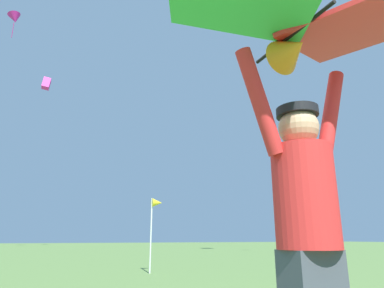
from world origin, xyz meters
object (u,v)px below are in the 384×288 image
held_stunt_kite (298,23)px  distant_kite_magenta_low_left (46,84)px  kite_flyer_person (307,227)px  distant_kite_magenta_low_right (15,18)px  distant_kite_green_mid_left (269,1)px  marker_flag (156,208)px

held_stunt_kite → distant_kite_magenta_low_left: distant_kite_magenta_low_left is taller
distant_kite_magenta_low_left → kite_flyer_person: bearing=-83.0°
distant_kite_magenta_low_right → distant_kite_green_mid_left: distant_kite_magenta_low_right is taller
distant_kite_green_mid_left → marker_flag: (-8.32, -5.83, -13.29)m
distant_kite_magenta_low_left → marker_flag: distant_kite_magenta_low_left is taller
kite_flyer_person → marker_flag: (1.08, 7.38, 0.71)m
kite_flyer_person → distant_kite_magenta_low_right: bearing=103.8°
distant_kite_magenta_low_right → marker_flag: (8.04, -20.87, -18.08)m
kite_flyer_person → held_stunt_kite: size_ratio=1.01×
distant_kite_magenta_low_right → distant_kite_magenta_low_left: (2.71, 6.30, -3.05)m
distant_kite_magenta_low_right → kite_flyer_person: bearing=-76.2°
distant_kite_magenta_low_right → distant_kite_green_mid_left: (16.37, -15.04, -4.79)m
held_stunt_kite → distant_kite_magenta_low_left: 37.80m
kite_flyer_person → distant_kite_green_mid_left: bearing=54.6°
marker_flag → distant_kite_green_mid_left: bearing=35.0°
held_stunt_kite → distant_kite_magenta_low_right: bearing=103.8°
kite_flyer_person → held_stunt_kite: (0.01, -0.08, 1.21)m
held_stunt_kite → distant_kite_magenta_low_right: (-6.97, 28.33, 17.59)m
distant_kite_green_mid_left → distant_kite_magenta_low_left: size_ratio=1.08×
held_stunt_kite → marker_flag: size_ratio=1.00×
distant_kite_magenta_low_right → distant_kite_magenta_low_left: 7.50m
distant_kite_magenta_low_right → distant_kite_magenta_low_left: distant_kite_magenta_low_right is taller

